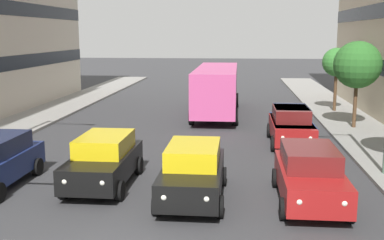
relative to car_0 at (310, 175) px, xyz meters
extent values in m
cube|color=maroon|center=(0.00, 0.05, -0.17)|extent=(1.80, 4.40, 0.80)
cube|color=maroon|center=(0.00, -0.15, 0.53)|extent=(1.58, 2.46, 0.60)
cylinder|color=black|center=(-0.90, 1.50, -0.57)|extent=(0.22, 0.64, 0.64)
cylinder|color=black|center=(0.90, 1.50, -0.57)|extent=(0.22, 0.64, 0.64)
cylinder|color=black|center=(-0.90, -1.40, -0.57)|extent=(0.22, 0.64, 0.64)
cylinder|color=black|center=(0.90, -1.40, -0.57)|extent=(0.22, 0.64, 0.64)
sphere|color=white|center=(-0.58, 2.20, -0.09)|extent=(0.18, 0.18, 0.18)
sphere|color=white|center=(0.58, 2.20, -0.09)|extent=(0.18, 0.18, 0.18)
cube|color=black|center=(3.58, 0.06, -0.17)|extent=(1.80, 4.40, 0.80)
cube|color=yellow|center=(3.58, -0.14, 0.53)|extent=(1.58, 2.46, 0.60)
cylinder|color=black|center=(2.68, 1.51, -0.57)|extent=(0.22, 0.64, 0.64)
cylinder|color=black|center=(4.48, 1.51, -0.57)|extent=(0.22, 0.64, 0.64)
cylinder|color=black|center=(2.68, -1.40, -0.57)|extent=(0.22, 0.64, 0.64)
cylinder|color=black|center=(4.48, -1.40, -0.57)|extent=(0.22, 0.64, 0.64)
sphere|color=white|center=(3.01, 2.21, -0.09)|extent=(0.18, 0.18, 0.18)
sphere|color=white|center=(4.16, 2.21, -0.09)|extent=(0.18, 0.18, 0.18)
cube|color=black|center=(6.74, -1.02, -0.17)|extent=(1.80, 4.40, 0.80)
cube|color=yellow|center=(6.74, -1.22, 0.53)|extent=(1.58, 2.46, 0.60)
cylinder|color=black|center=(5.84, 0.43, -0.57)|extent=(0.22, 0.64, 0.64)
cylinder|color=black|center=(7.64, 0.43, -0.57)|extent=(0.22, 0.64, 0.64)
cylinder|color=black|center=(5.84, -2.47, -0.57)|extent=(0.22, 0.64, 0.64)
cylinder|color=black|center=(7.64, -2.47, -0.57)|extent=(0.22, 0.64, 0.64)
sphere|color=white|center=(6.16, 1.13, -0.09)|extent=(0.18, 0.18, 0.18)
sphere|color=white|center=(7.31, 1.13, -0.09)|extent=(0.18, 0.18, 0.18)
cylinder|color=black|center=(9.51, -1.94, -0.57)|extent=(0.22, 0.64, 0.64)
cube|color=maroon|center=(-0.27, -7.82, -0.17)|extent=(1.80, 4.40, 0.80)
cube|color=maroon|center=(-0.27, -8.02, 0.53)|extent=(1.58, 2.46, 0.60)
cylinder|color=black|center=(-1.17, -6.36, -0.57)|extent=(0.22, 0.64, 0.64)
cylinder|color=black|center=(0.63, -6.36, -0.57)|extent=(0.22, 0.64, 0.64)
cylinder|color=black|center=(-1.17, -9.27, -0.57)|extent=(0.22, 0.64, 0.64)
cylinder|color=black|center=(0.63, -9.27, -0.57)|extent=(0.22, 0.64, 0.64)
sphere|color=white|center=(-0.85, -5.67, -0.09)|extent=(0.18, 0.18, 0.18)
sphere|color=white|center=(0.30, -5.67, -0.09)|extent=(0.18, 0.18, 0.18)
cube|color=navy|center=(-0.31, -8.17, -0.17)|extent=(1.80, 4.40, 0.80)
cube|color=#1D2547|center=(-0.31, -8.37, 0.53)|extent=(1.58, 2.46, 0.60)
cylinder|color=black|center=(-1.21, -6.72, -0.57)|extent=(0.22, 0.64, 0.64)
cylinder|color=black|center=(0.59, -6.72, -0.57)|extent=(0.22, 0.64, 0.64)
cylinder|color=black|center=(-1.21, -9.62, -0.57)|extent=(0.22, 0.64, 0.64)
cylinder|color=black|center=(0.59, -9.62, -0.57)|extent=(0.22, 0.64, 0.64)
sphere|color=white|center=(-0.89, -6.02, -0.09)|extent=(0.18, 0.18, 0.18)
sphere|color=white|center=(0.27, -6.02, -0.09)|extent=(0.18, 0.18, 0.18)
cube|color=#DB5193|center=(3.58, -15.92, 0.86)|extent=(2.50, 10.50, 2.50)
cube|color=black|center=(3.58, -15.92, 1.41)|extent=(2.52, 9.87, 0.80)
cylinder|color=black|center=(2.33, -12.24, -0.39)|extent=(0.28, 1.00, 1.00)
cylinder|color=black|center=(4.83, -12.24, -0.39)|extent=(0.28, 1.00, 1.00)
cylinder|color=black|center=(2.33, -19.07, -0.39)|extent=(0.28, 1.00, 1.00)
cylinder|color=black|center=(4.83, -19.07, -0.39)|extent=(0.28, 1.00, 1.00)
cylinder|color=#513823|center=(-4.03, -11.63, 0.57)|extent=(0.20, 0.20, 2.61)
sphere|color=#2D6B28|center=(-4.03, -11.63, 2.62)|extent=(2.50, 2.50, 2.50)
cylinder|color=#513823|center=(-4.08, -17.25, 0.57)|extent=(0.20, 0.20, 2.61)
sphere|color=#387F33|center=(-4.08, -17.25, 2.43)|extent=(1.85, 1.85, 1.85)
camera|label=1|loc=(2.22, 14.26, 4.26)|focal=44.45mm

